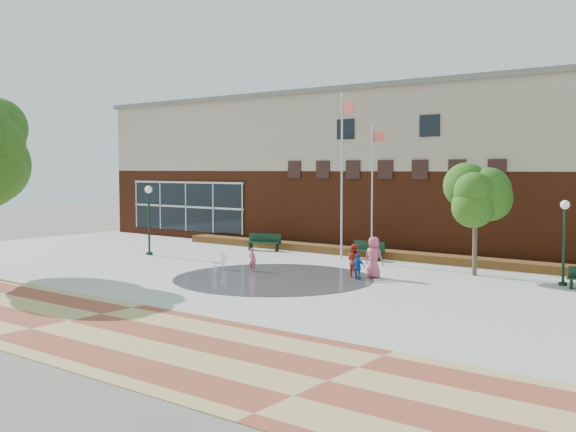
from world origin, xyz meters
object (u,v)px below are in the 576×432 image
Objects in this scene: flagpole_left at (342,168)px; flagpole_right at (373,184)px; child_splash at (252,260)px; bench_left at (264,245)px.

flagpole_left is 1.21× the size of flagpole_right.
child_splash is (-1.23, -5.49, -4.11)m from flagpole_left.
bench_left is at bearing -167.70° from flagpole_left.
flagpole_right is at bearing -111.27° from child_splash.
child_splash is at bearing -72.40° from bench_left.
flagpole_right reaches higher than bench_left.
flagpole_left is 7.24m from bench_left.
flagpole_left is 1.91m from flagpole_right.
flagpole_left is at bearing -25.94° from bench_left.
flagpole_left reaches higher than bench_left.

